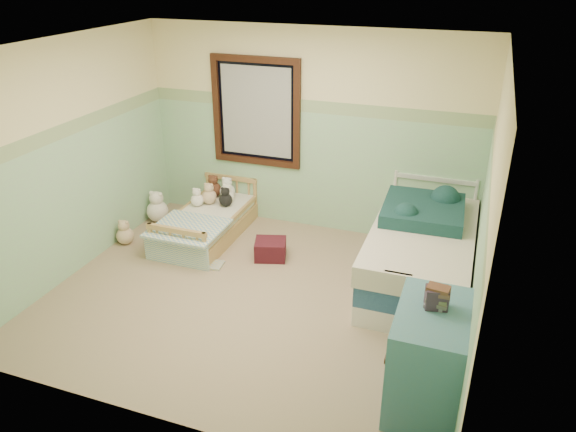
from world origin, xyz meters
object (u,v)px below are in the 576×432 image
(red_pillow, at_px, (270,249))
(toddler_bed_frame, at_px, (208,229))
(plush_floor_cream, at_px, (158,211))
(plush_floor_tan, at_px, (125,236))
(floor_book, at_px, (211,265))
(twin_bed_frame, at_px, (418,274))
(dresser, at_px, (428,358))

(red_pillow, bearing_deg, toddler_bed_frame, 165.17)
(plush_floor_cream, xyz_separation_m, plush_floor_tan, (-0.03, -0.69, -0.04))
(red_pillow, bearing_deg, plush_floor_cream, 166.75)
(toddler_bed_frame, bearing_deg, floor_book, -60.35)
(plush_floor_cream, distance_m, twin_bed_frame, 3.49)
(plush_floor_cream, bearing_deg, plush_floor_tan, -92.66)
(toddler_bed_frame, height_order, plush_floor_cream, plush_floor_cream)
(plush_floor_cream, distance_m, plush_floor_tan, 0.69)
(plush_floor_tan, height_order, twin_bed_frame, twin_bed_frame)
(plush_floor_tan, xyz_separation_m, floor_book, (1.23, -0.13, -0.09))
(dresser, xyz_separation_m, floor_book, (-2.55, 1.32, -0.41))
(plush_floor_cream, bearing_deg, twin_bed_frame, -6.52)
(twin_bed_frame, xyz_separation_m, dresser, (0.27, -1.74, 0.31))
(plush_floor_cream, height_order, twin_bed_frame, plush_floor_cream)
(dresser, bearing_deg, plush_floor_cream, 150.23)
(red_pillow, relative_size, floor_book, 1.30)
(plush_floor_tan, bearing_deg, plush_floor_cream, 87.34)
(red_pillow, bearing_deg, plush_floor_tan, -171.31)
(twin_bed_frame, distance_m, red_pillow, 1.70)
(dresser, bearing_deg, plush_floor_tan, 159.00)
(floor_book, bearing_deg, dresser, -34.57)
(twin_bed_frame, bearing_deg, red_pillow, -179.32)
(toddler_bed_frame, relative_size, twin_bed_frame, 0.76)
(toddler_bed_frame, distance_m, twin_bed_frame, 2.65)
(plush_floor_tan, bearing_deg, twin_bed_frame, 4.83)
(toddler_bed_frame, relative_size, plush_floor_cream, 5.31)
(toddler_bed_frame, relative_size, dresser, 1.77)
(floor_book, bearing_deg, toddler_bed_frame, 112.50)
(plush_floor_tan, relative_size, floor_book, 0.78)
(plush_floor_tan, height_order, red_pillow, red_pillow)
(red_pillow, xyz_separation_m, floor_book, (-0.57, -0.40, -0.10))
(red_pillow, height_order, floor_book, red_pillow)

